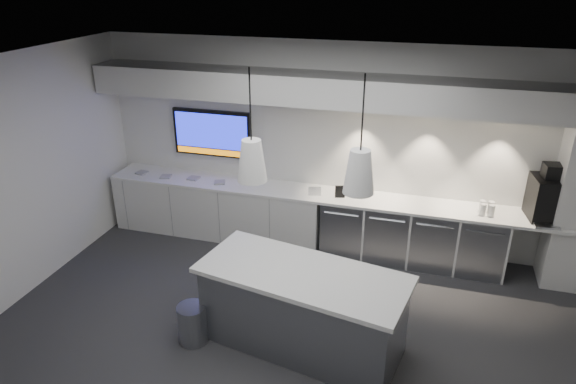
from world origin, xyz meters
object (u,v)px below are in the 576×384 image
(island, at_px, (302,309))
(coffee_machine, at_px, (547,196))
(wall_tv, at_px, (212,133))
(bin, at_px, (193,324))

(island, height_order, coffee_machine, coffee_machine)
(wall_tv, height_order, island, wall_tv)
(bin, relative_size, coffee_machine, 0.62)
(coffee_machine, bearing_deg, wall_tv, 168.51)
(wall_tv, distance_m, island, 3.39)
(wall_tv, height_order, coffee_machine, wall_tv)
(wall_tv, xyz_separation_m, island, (2.08, -2.45, -1.08))
(island, bearing_deg, coffee_machine, 50.22)
(island, relative_size, bin, 5.15)
(coffee_machine, bearing_deg, bin, -155.70)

